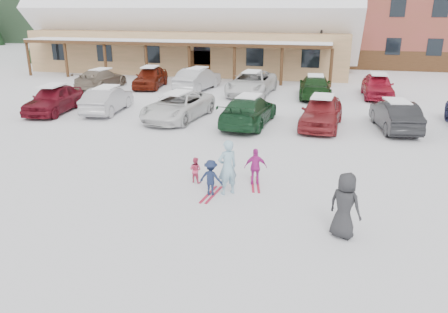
% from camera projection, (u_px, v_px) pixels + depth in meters
% --- Properties ---
extents(ground, '(160.00, 160.00, 0.00)m').
position_uv_depth(ground, '(208.00, 195.00, 13.86)').
color(ground, white).
rests_on(ground, ground).
extents(day_lodge, '(29.12, 12.50, 10.38)m').
position_uv_depth(day_lodge, '(194.00, 26.00, 40.24)').
color(day_lodge, tan).
rests_on(day_lodge, ground).
extents(lamp_post, '(0.50, 0.25, 5.93)m').
position_uv_depth(lamp_post, '(321.00, 36.00, 35.05)').
color(lamp_post, black).
rests_on(lamp_post, ground).
extents(conifer_0, '(4.40, 4.40, 10.20)m').
position_uv_depth(conifer_0, '(42.00, 6.00, 45.27)').
color(conifer_0, black).
rests_on(conifer_0, ground).
extents(conifer_3, '(3.96, 3.96, 9.18)m').
position_uv_depth(conifer_3, '(356.00, 11.00, 51.32)').
color(conifer_3, black).
rests_on(conifer_3, ground).
extents(adult_skier, '(0.78, 0.75, 1.79)m').
position_uv_depth(adult_skier, '(227.00, 167.00, 13.71)').
color(adult_skier, '#88B2C6').
rests_on(adult_skier, ground).
extents(toddler_red, '(0.50, 0.43, 0.89)m').
position_uv_depth(toddler_red, '(195.00, 170.00, 14.77)').
color(toddler_red, '#D03D63').
rests_on(toddler_red, ground).
extents(child_navy, '(0.80, 0.52, 1.17)m').
position_uv_depth(child_navy, '(211.00, 178.00, 13.71)').
color(child_navy, '#17213F').
rests_on(child_navy, ground).
extents(skis_child_navy, '(0.36, 1.41, 0.03)m').
position_uv_depth(skis_child_navy, '(211.00, 194.00, 13.90)').
color(skis_child_navy, '#A61733').
rests_on(skis_child_navy, ground).
extents(child_magenta, '(0.79, 0.46, 1.27)m').
position_uv_depth(child_magenta, '(256.00, 167.00, 14.49)').
color(child_magenta, '#BC2691').
rests_on(child_magenta, ground).
extents(skis_child_magenta, '(0.49, 1.41, 0.03)m').
position_uv_depth(skis_child_magenta, '(255.00, 184.00, 14.70)').
color(skis_child_magenta, '#A61733').
rests_on(skis_child_magenta, ground).
extents(bystander_dark, '(1.03, 0.92, 1.77)m').
position_uv_depth(bystander_dark, '(345.00, 206.00, 11.13)').
color(bystander_dark, '#262629').
rests_on(bystander_dark, ground).
extents(parked_car_0, '(2.20, 4.66, 1.54)m').
position_uv_depth(parked_car_0, '(54.00, 99.00, 24.38)').
color(parked_car_0, maroon).
rests_on(parked_car_0, ground).
extents(parked_car_1, '(1.89, 4.46, 1.43)m').
position_uv_depth(parked_car_1, '(107.00, 100.00, 24.47)').
color(parked_car_1, '#9C9B9F').
rests_on(parked_car_1, ground).
extents(parked_car_2, '(3.07, 5.41, 1.42)m').
position_uv_depth(parked_car_2, '(178.00, 106.00, 22.98)').
color(parked_car_2, silver).
rests_on(parked_car_2, ground).
extents(parked_car_3, '(2.46, 5.23, 1.48)m').
position_uv_depth(parked_car_3, '(249.00, 111.00, 21.84)').
color(parked_car_3, '#163C21').
rests_on(parked_car_3, ground).
extents(parked_car_4, '(2.22, 4.70, 1.55)m').
position_uv_depth(parked_car_4, '(322.00, 112.00, 21.43)').
color(parked_car_4, maroon).
rests_on(parked_car_4, ground).
extents(parked_car_5, '(2.11, 4.49, 1.42)m').
position_uv_depth(parked_car_5, '(395.00, 115.00, 20.98)').
color(parked_car_5, black).
rests_on(parked_car_5, ground).
extents(parked_car_7, '(2.28, 4.90, 1.39)m').
position_uv_depth(parked_car_7, '(101.00, 79.00, 31.62)').
color(parked_car_7, '#786857').
rests_on(parked_car_7, ground).
extents(parked_car_8, '(2.31, 4.66, 1.53)m').
position_uv_depth(parked_car_8, '(150.00, 77.00, 31.90)').
color(parked_car_8, '#60180C').
rests_on(parked_car_8, ground).
extents(parked_car_9, '(2.40, 4.95, 1.56)m').
position_uv_depth(parked_car_9, '(198.00, 79.00, 30.94)').
color(parked_car_9, '#A3A3A7').
rests_on(parked_car_9, ground).
extents(parked_car_10, '(2.98, 5.81, 1.57)m').
position_uv_depth(parked_car_10, '(252.00, 83.00, 29.32)').
color(parked_car_10, silver).
rests_on(parked_car_10, ground).
extents(parked_car_11, '(2.29, 5.06, 1.44)m').
position_uv_depth(parked_car_11, '(315.00, 87.00, 28.43)').
color(parked_car_11, '#143614').
rests_on(parked_car_11, ground).
extents(parked_car_12, '(1.91, 4.56, 1.54)m').
position_uv_depth(parked_car_12, '(378.00, 86.00, 28.42)').
color(parked_car_12, '#A4172E').
rests_on(parked_car_12, ground).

